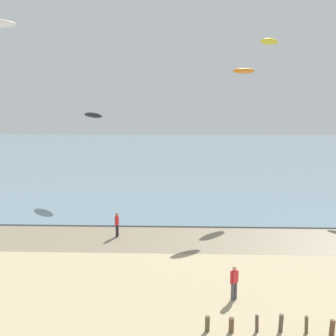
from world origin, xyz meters
name	(u,v)px	position (x,y,z in m)	size (l,w,h in m)	color
wet_sand_strip	(200,240)	(0.00, 19.77, 0.00)	(120.00, 5.39, 0.01)	#84755B
sea	(191,157)	(0.00, 57.46, 0.05)	(160.00, 70.00, 0.10)	slate
person_nearest_camera	(234,282)	(1.28, 11.06, 0.92)	(0.44, 0.42, 1.71)	#4C4C56
person_mid_beach	(117,224)	(-5.77, 20.18, 0.92)	(0.25, 0.57, 1.71)	#232328
kite_aloft_0	(244,71)	(3.57, 26.78, 11.58)	(2.32, 0.74, 0.37)	orange
kite_aloft_2	(269,41)	(6.62, 32.78, 14.47)	(2.69, 0.86, 0.43)	yellow
kite_aloft_7	(93,115)	(-9.67, 32.23, 7.77)	(3.02, 0.97, 0.48)	black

